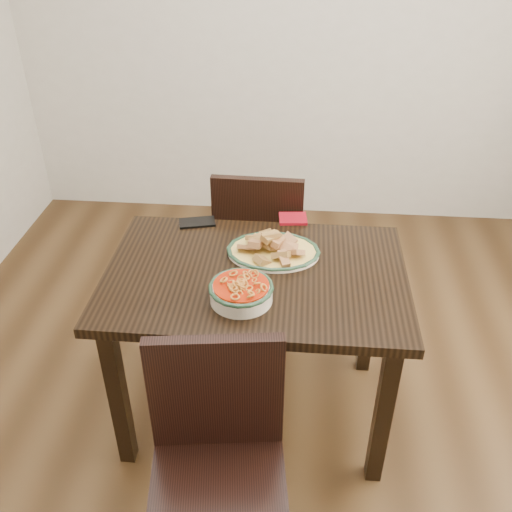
# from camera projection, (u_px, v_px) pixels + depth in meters

# --- Properties ---
(floor) EXTENTS (3.50, 3.50, 0.00)m
(floor) POSITION_uv_depth(u_px,v_px,m) (272.00, 391.00, 2.66)
(floor) COLOR #372311
(floor) RESTS_ON ground
(wall_back) EXTENTS (3.50, 0.10, 2.60)m
(wall_back) POSITION_uv_depth(u_px,v_px,m) (294.00, 18.00, 3.39)
(wall_back) COLOR beige
(wall_back) RESTS_ON ground
(dining_table) EXTENTS (1.15, 0.76, 0.75)m
(dining_table) POSITION_uv_depth(u_px,v_px,m) (256.00, 294.00, 2.22)
(dining_table) COLOR black
(dining_table) RESTS_ON ground
(chair_far) EXTENTS (0.43, 0.43, 0.89)m
(chair_far) POSITION_uv_depth(u_px,v_px,m) (260.00, 240.00, 2.82)
(chair_far) COLOR black
(chair_far) RESTS_ON ground
(chair_near) EXTENTS (0.47, 0.47, 0.89)m
(chair_near) POSITION_uv_depth(u_px,v_px,m) (218.00, 457.00, 1.77)
(chair_near) COLOR black
(chair_near) RESTS_ON ground
(fish_plate) EXTENTS (0.36, 0.28, 0.11)m
(fish_plate) POSITION_uv_depth(u_px,v_px,m) (273.00, 244.00, 2.24)
(fish_plate) COLOR white
(fish_plate) RESTS_ON dining_table
(noodle_bowl) EXTENTS (0.23, 0.23, 0.08)m
(noodle_bowl) POSITION_uv_depth(u_px,v_px,m) (241.00, 290.00, 2.00)
(noodle_bowl) COLOR beige
(noodle_bowl) RESTS_ON dining_table
(smartphone) EXTENTS (0.17, 0.12, 0.01)m
(smartphone) POSITION_uv_depth(u_px,v_px,m) (197.00, 222.00, 2.46)
(smartphone) COLOR black
(smartphone) RESTS_ON dining_table
(napkin) EXTENTS (0.13, 0.11, 0.01)m
(napkin) POSITION_uv_depth(u_px,v_px,m) (293.00, 219.00, 2.49)
(napkin) COLOR maroon
(napkin) RESTS_ON dining_table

